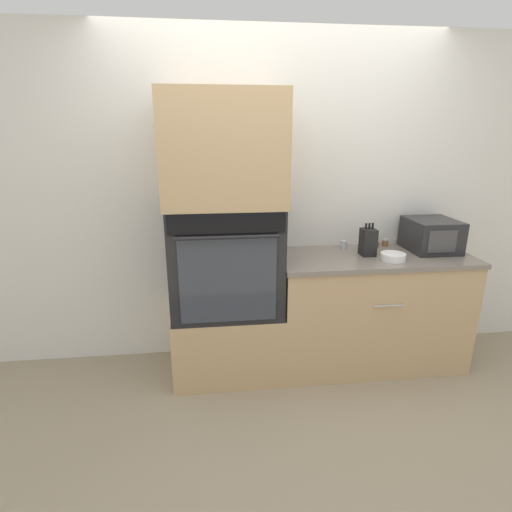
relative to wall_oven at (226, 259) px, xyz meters
name	(u,v)px	position (x,y,z in m)	size (l,w,h in m)	color
ground_plane	(286,388)	(0.40, -0.30, -0.91)	(12.00, 12.00, 0.00)	gray
wall_back	(274,202)	(0.40, 0.33, 0.34)	(8.00, 0.05, 2.50)	silver
oven_cabinet_base	(228,339)	(0.00, 0.00, -0.65)	(0.80, 0.60, 0.52)	tan
wall_oven	(226,259)	(0.00, 0.00, 0.00)	(0.78, 0.64, 0.78)	black
oven_cabinet_upper	(223,150)	(0.00, 0.00, 0.76)	(0.80, 0.60, 0.74)	tan
counter_unit	(369,309)	(1.11, 0.00, -0.46)	(1.45, 0.63, 0.89)	tan
microwave	(431,235)	(1.59, 0.08, 0.11)	(0.35, 0.39, 0.24)	#232326
knife_block	(368,242)	(1.06, 0.01, 0.09)	(0.10, 0.12, 0.25)	black
bowl	(393,257)	(1.20, -0.13, 0.01)	(0.18, 0.18, 0.05)	white
condiment_jar_near	(385,243)	(1.30, 0.23, 0.02)	(0.05, 0.05, 0.06)	brown
condiment_jar_mid	(344,245)	(0.94, 0.19, 0.02)	(0.05, 0.05, 0.07)	silver
condiment_jar_far	(376,243)	(1.21, 0.21, 0.02)	(0.05, 0.05, 0.06)	brown
condiment_jar_back	(284,246)	(0.46, 0.19, 0.02)	(0.05, 0.05, 0.08)	silver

